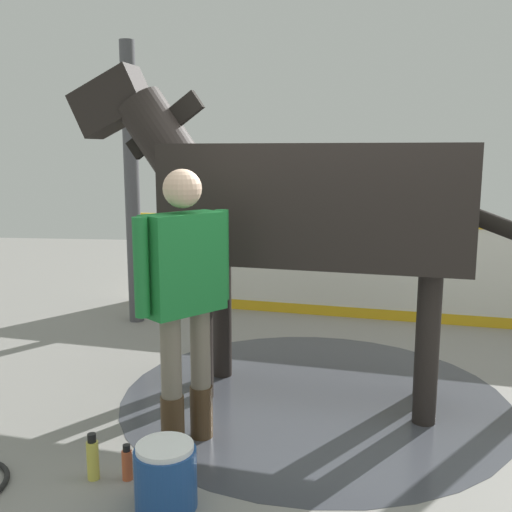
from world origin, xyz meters
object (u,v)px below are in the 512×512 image
(horse, at_px, (301,203))
(handler, at_px, (185,288))
(wash_bucket, at_px, (166,476))
(bottle_shampoo, at_px, (93,458))
(bottle_spray, at_px, (127,463))

(horse, distance_m, handler, 1.18)
(wash_bucket, bearing_deg, horse, -113.03)
(handler, relative_size, wash_bucket, 5.01)
(bottle_shampoo, distance_m, bottle_spray, 0.20)
(horse, height_order, handler, horse)
(horse, relative_size, bottle_shampoo, 12.45)
(bottle_spray, bearing_deg, wash_bucket, 141.25)
(wash_bucket, bearing_deg, bottle_spray, -38.75)
(handler, bearing_deg, bottle_shampoo, -92.03)
(bottle_spray, bearing_deg, handler, -118.18)
(bottle_shampoo, xyz_separation_m, bottle_spray, (-0.20, -0.02, -0.03))
(handler, xyz_separation_m, wash_bucket, (-0.04, 0.70, -0.86))
(horse, xyz_separation_m, wash_bucket, (0.65, 1.53, -1.31))
(wash_bucket, height_order, bottle_spray, wash_bucket)
(handler, bearing_deg, bottle_spray, -77.38)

